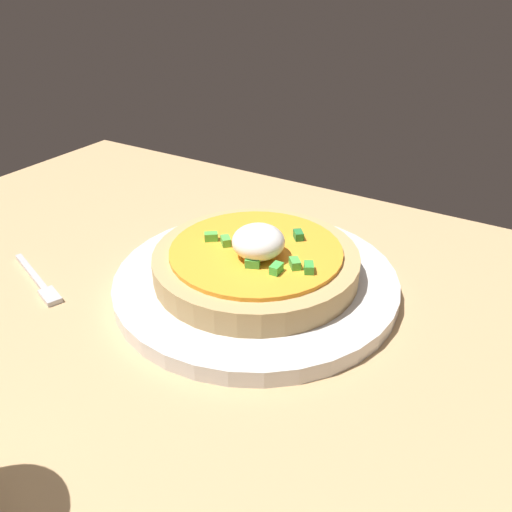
{
  "coord_description": "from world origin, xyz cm",
  "views": [
    {
      "loc": [
        -13.59,
        29.41,
        31.03
      ],
      "look_at": [
        7.85,
        -5.9,
        6.9
      ],
      "focal_mm": 35.59,
      "sensor_mm": 36.0,
      "label": 1
    }
  ],
  "objects": [
    {
      "name": "dining_table",
      "position": [
        0.0,
        0.0,
        1.65
      ],
      "size": [
        111.04,
        64.58,
        3.31
      ],
      "primitive_type": "cube",
      "color": "tan",
      "rests_on": "ground"
    },
    {
      "name": "pizza",
      "position": [
        7.78,
        -5.82,
        6.45
      ],
      "size": [
        19.5,
        19.5,
        5.84
      ],
      "color": "tan",
      "rests_on": "plate"
    },
    {
      "name": "fork",
      "position": [
        26.45,
        4.74,
        3.56
      ],
      "size": [
        10.71,
        4.69,
        0.5
      ],
      "rotation": [
        0.0,
        0.0,
        2.79
      ],
      "color": "#B7B7BC",
      "rests_on": "dining_table"
    },
    {
      "name": "plate",
      "position": [
        7.85,
        -5.9,
        4.1
      ],
      "size": [
        27.2,
        27.2,
        1.59
      ],
      "primitive_type": "cylinder",
      "color": "silver",
      "rests_on": "dining_table"
    }
  ]
}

